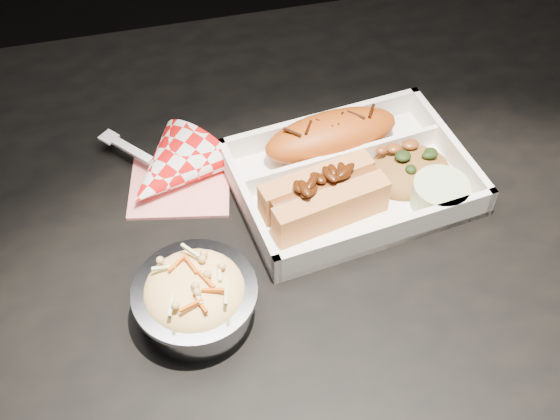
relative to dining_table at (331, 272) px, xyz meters
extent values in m
cube|color=black|center=(0.00, 0.00, 0.08)|extent=(1.20, 0.80, 0.03)
cylinder|color=black|center=(0.55, 0.35, -0.30)|extent=(0.05, 0.05, 0.72)
cube|color=white|center=(0.03, 0.04, 0.09)|extent=(0.27, 0.21, 0.01)
cube|color=white|center=(0.02, 0.13, 0.11)|extent=(0.25, 0.04, 0.04)
cube|color=white|center=(0.04, -0.04, 0.11)|extent=(0.25, 0.04, 0.04)
cube|color=white|center=(-0.09, 0.03, 0.11)|extent=(0.03, 0.18, 0.04)
cube|color=white|center=(0.15, 0.06, 0.11)|extent=(0.03, 0.18, 0.04)
cube|color=white|center=(0.03, 0.07, 0.11)|extent=(0.23, 0.04, 0.03)
ellipsoid|color=#A54410|center=(0.02, 0.10, 0.12)|extent=(0.17, 0.08, 0.05)
cube|color=#C77F44|center=(-0.01, 0.00, 0.12)|extent=(0.13, 0.05, 0.04)
cube|color=#C77F44|center=(-0.01, 0.03, 0.12)|extent=(0.13, 0.05, 0.04)
cylinder|color=brown|center=(-0.01, 0.01, 0.13)|extent=(0.12, 0.05, 0.03)
ellipsoid|color=#8F5D29|center=(0.10, 0.04, 0.11)|extent=(0.11, 0.09, 0.03)
cylinder|color=#B3CC9A|center=(0.11, -0.01, 0.11)|extent=(0.06, 0.06, 0.03)
cylinder|color=silver|center=(-0.16, -0.08, 0.11)|extent=(0.10, 0.10, 0.04)
cylinder|color=silver|center=(-0.16, -0.08, 0.13)|extent=(0.12, 0.12, 0.01)
ellipsoid|color=beige|center=(-0.16, -0.08, 0.13)|extent=(0.09, 0.09, 0.04)
cube|color=red|center=(-0.15, 0.09, 0.09)|extent=(0.13, 0.11, 0.00)
cone|color=red|center=(-0.16, 0.10, 0.11)|extent=(0.15, 0.15, 0.10)
cube|color=white|center=(-0.20, 0.14, 0.11)|extent=(0.05, 0.05, 0.00)
cube|color=white|center=(-0.22, 0.17, 0.11)|extent=(0.03, 0.03, 0.00)
camera|label=1|loc=(-0.17, -0.45, 0.67)|focal=45.00mm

